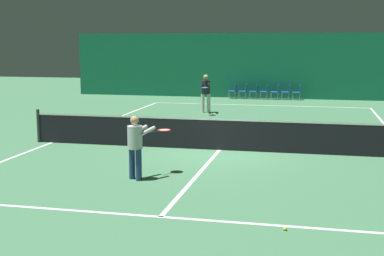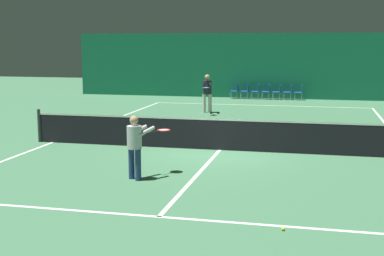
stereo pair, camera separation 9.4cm
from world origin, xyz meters
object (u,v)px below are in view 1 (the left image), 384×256
Objects in this scene: courtside_chair_5 at (287,91)px; player_near at (137,142)px; player_far at (206,91)px; courtside_chair_1 at (244,90)px; tennis_ball at (285,229)px; courtside_chair_2 at (255,90)px; courtside_chair_0 at (234,90)px; courtside_chair_6 at (298,91)px; tennis_net at (220,133)px; courtside_chair_4 at (276,91)px; courtside_chair_3 at (265,91)px.

player_near is at bearing -7.78° from courtside_chair_5.
courtside_chair_1 is (0.94, 6.55, -0.53)m from player_far.
tennis_ball is at bearing -97.02° from player_near.
courtside_chair_2 is 1.00× the size of courtside_chair_5.
courtside_chair_0 is 3.04m from courtside_chair_5.
courtside_chair_6 is at bearing 91.12° from tennis_ball.
courtside_chair_0 reaches higher than tennis_ball.
player_near is at bearing -4.73° from player_far.
courtside_chair_2 is 12.73× the size of tennis_ball.
tennis_net is at bearing 5.61° from player_far.
player_near is 1.81× the size of courtside_chair_2.
courtside_chair_6 is (0.61, 0.00, 0.00)m from courtside_chair_5.
tennis_net reaches higher than courtside_chair_6.
player_near is at bearing -5.96° from courtside_chair_4.
courtside_chair_2 is at bearing 97.52° from tennis_ball.
courtside_chair_1 is 12.73× the size of tennis_ball.
tennis_net is 7.90× the size of player_near.
courtside_chair_1 is at bearing -90.00° from courtside_chair_3.
courtside_chair_0 is (-0.47, 18.83, -0.40)m from player_near.
courtside_chair_6 is at bearing 82.88° from tennis_net.
courtside_chair_2 and courtside_chair_4 have the same top height.
player_near reaches higher than courtside_chair_0.
courtside_chair_3 is at bearing -90.00° from courtside_chair_4.
courtside_chair_4 is at bearing 90.00° from courtside_chair_2.
player_far is 2.09× the size of courtside_chair_6.
player_far is at bearing -13.30° from courtside_chair_2.
courtside_chair_4 is (1.82, 0.00, 0.00)m from courtside_chair_1.
player_near is 1.81× the size of courtside_chair_0.
courtside_chair_5 is (1.26, 14.98, -0.03)m from tennis_net.
courtside_chair_1 is at bearing 163.37° from player_far.
player_near reaches higher than tennis_ball.
courtside_chair_2 reaches higher than tennis_ball.
tennis_net is 6.85× the size of player_far.
courtside_chair_1 reaches higher than tennis_ball.
tennis_net reaches higher than courtside_chair_2.
tennis_net is 4.09m from player_near.
courtside_chair_0 is (0.33, 6.55, -0.53)m from player_far.
player_far is 6.58m from courtside_chair_0.
player_far is 7.39m from courtside_chair_5.
tennis_ball is at bearing 4.33° from courtside_chair_4.
player_far is 26.54× the size of tennis_ball.
courtside_chair_0 is at bearing -90.00° from courtside_chair_6.
courtside_chair_3 is (1.36, 18.83, -0.40)m from player_near.
player_far is at bearing -2.91° from courtside_chair_0.
player_near is 0.87× the size of player_far.
player_near is at bearing -108.78° from tennis_net.
courtside_chair_0 and courtside_chair_3 have the same top height.
tennis_ball is at bearing 10.67° from courtside_chair_0.
player_far reaches higher than courtside_chair_4.
courtside_chair_5 is (2.57, 18.83, -0.40)m from player_near.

